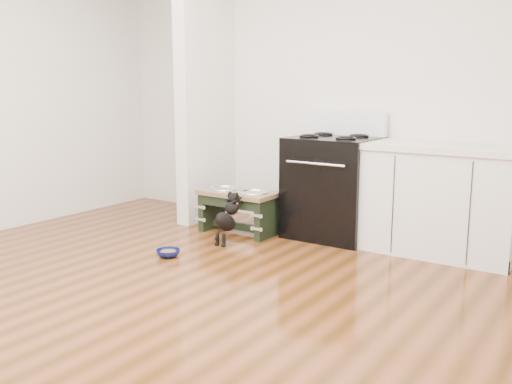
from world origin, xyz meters
name	(u,v)px	position (x,y,z in m)	size (l,w,h in m)	color
ground	(146,303)	(0.00, 0.00, 0.00)	(5.00, 5.00, 0.00)	#45260C
room_shell	(136,45)	(0.00, 0.00, 1.62)	(5.00, 5.00, 5.00)	silver
partition_wall	(206,88)	(-1.18, 2.10, 1.35)	(0.15, 0.80, 2.70)	silver
oven_range	(333,186)	(0.25, 2.16, 0.48)	(0.76, 0.69, 1.14)	black
cabinet_run	(441,200)	(1.23, 2.18, 0.45)	(1.24, 0.64, 0.91)	silver
dog_feeder	(238,203)	(-0.54, 1.77, 0.29)	(0.74, 0.39, 0.42)	black
puppy	(228,216)	(-0.41, 1.43, 0.25)	(0.13, 0.38, 0.45)	black
floor_bowl	(168,253)	(-0.57, 0.83, 0.03)	(0.24, 0.24, 0.06)	#0B134E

